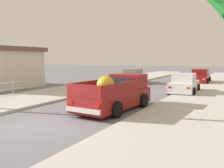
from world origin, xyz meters
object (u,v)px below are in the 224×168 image
at_px(pickup_truck, 116,94).
at_px(car_left_mid, 200,77).
at_px(car_right_near, 133,76).
at_px(car_left_near, 184,84).

distance_m(pickup_truck, car_left_mid, 17.02).
xyz_separation_m(pickup_truck, car_right_near, (-4.70, 13.56, -0.09)).
bearing_deg(car_right_near, pickup_truck, -70.88).
distance_m(car_right_near, car_left_mid, 7.34).
bearing_deg(pickup_truck, car_right_near, 109.12).
height_order(pickup_truck, car_right_near, pickup_truck).
bearing_deg(car_left_near, pickup_truck, -103.51).
bearing_deg(car_left_mid, pickup_truck, -96.16).
xyz_separation_m(pickup_truck, car_left_mid, (1.83, 16.92, -0.09)).
distance_m(pickup_truck, car_right_near, 14.35).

